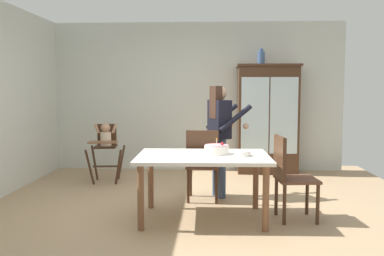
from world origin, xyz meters
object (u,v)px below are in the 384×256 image
dining_table (203,163)px  ceramic_vase (261,57)px  birthday_cake (217,149)px  high_chair_with_toddler (106,142)px  dining_chair_right_end (288,172)px  adult_person (220,127)px  dining_chair_far_side (203,160)px  china_cabinet (268,119)px  serving_bowl (243,153)px

dining_table → ceramic_vase: bearing=70.9°
birthday_cake → ceramic_vase: bearing=73.3°
high_chair_with_toddler → dining_chair_right_end: bearing=-41.9°
adult_person → dining_table: adult_person is taller
dining_chair_right_end → birthday_cake: bearing=80.3°
high_chair_with_toddler → birthday_cake: 2.50m
ceramic_vase → dining_chair_far_side: 2.68m
high_chair_with_toddler → birthday_cake: high_chair_with_toddler is taller
adult_person → dining_chair_right_end: adult_person is taller
dining_table → dining_chair_right_end: dining_chair_right_end is taller
birthday_cake → dining_table: bearing=-153.7°
china_cabinet → birthday_cake: size_ratio=6.87×
high_chair_with_toddler → dining_chair_far_side: dining_chair_far_side is taller
serving_bowl → birthday_cake: bearing=159.9°
china_cabinet → dining_table: bearing=-111.6°
dining_chair_far_side → birthday_cake: bearing=107.0°
china_cabinet → birthday_cake: bearing=-109.3°
serving_bowl → high_chair_with_toddler: bearing=137.3°
high_chair_with_toddler → adult_person: bearing=-31.3°
ceramic_vase → adult_person: size_ratio=0.18×
high_chair_with_toddler → birthday_cake: (1.75, -1.78, 0.14)m
adult_person → birthday_cake: bearing=151.7°
high_chair_with_toddler → dining_table: high_chair_with_toddler is taller
dining_table → china_cabinet: bearing=68.4°
dining_chair_far_side → dining_chair_right_end: 1.22m
adult_person → dining_chair_far_side: bearing=116.1°
china_cabinet → serving_bowl: size_ratio=10.68×
dining_chair_right_end → dining_chair_far_side: bearing=48.7°
dining_chair_right_end → ceramic_vase: bearing=-5.0°
china_cabinet → serving_bowl: 2.85m
high_chair_with_toddler → adult_person: size_ratio=0.62×
dining_table → dining_chair_far_side: bearing=91.6°
ceramic_vase → serving_bowl: ceramic_vase is taller
birthday_cake → dining_chair_right_end: dining_chair_right_end is taller
adult_person → dining_chair_far_side: adult_person is taller
birthday_cake → serving_bowl: (0.29, -0.11, -0.03)m
dining_chair_right_end → dining_table: bearing=85.5°
high_chair_with_toddler → adult_person: 2.02m
high_chair_with_toddler → serving_bowl: 2.79m
ceramic_vase → serving_bowl: bearing=-100.3°
dining_table → high_chair_with_toddler: bearing=130.7°
birthday_cake → dining_chair_right_end: (0.81, -0.06, -0.24)m
adult_person → dining_chair_far_side: (-0.23, -0.28, -0.41)m
dining_table → birthday_cake: bearing=26.3°
high_chair_with_toddler → dining_table: (1.60, -1.86, -0.00)m
high_chair_with_toddler → serving_bowl: (2.05, -1.89, 0.11)m
birthday_cake → dining_chair_far_side: dining_chair_far_side is taller
ceramic_vase → high_chair_with_toddler: size_ratio=0.28×
ceramic_vase → adult_person: bearing=-113.3°
dining_table → dining_chair_far_side: size_ratio=1.57×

